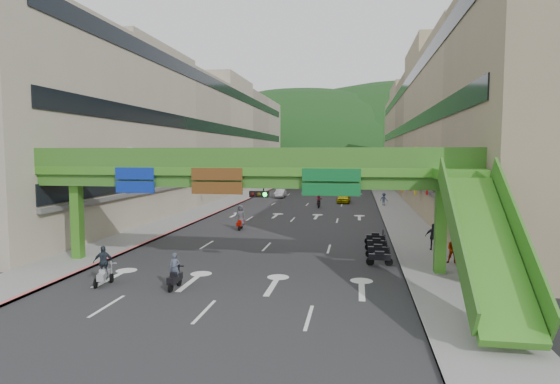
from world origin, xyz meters
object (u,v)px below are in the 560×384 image
at_px(scooter_rider_near, 175,273).
at_px(car_silver, 280,193).
at_px(overpass_near, 260,181).
at_px(scooter_rider_mid, 319,200).
at_px(car_yellow, 344,198).
at_px(pedestrian_red, 454,252).

xyz_separation_m(scooter_rider_near, car_silver, (-2.49, 47.82, -0.20)).
height_order(overpass_near, scooter_rider_mid, overpass_near).
height_order(scooter_rider_mid, car_yellow, scooter_rider_mid).
distance_m(overpass_near, pedestrian_red, 12.42).
distance_m(overpass_near, scooter_rider_mid, 31.50).
bearing_deg(scooter_rider_near, overpass_near, 51.64).
distance_m(overpass_near, scooter_rider_near, 7.09).
xyz_separation_m(car_silver, car_yellow, (9.69, -5.81, 0.08)).
bearing_deg(pedestrian_red, car_silver, 123.93).
bearing_deg(car_silver, overpass_near, -82.45).
xyz_separation_m(overpass_near, pedestrian_red, (11.27, 2.90, -4.35)).
xyz_separation_m(scooter_rider_near, pedestrian_red, (14.73, 7.28, 0.03)).
xyz_separation_m(overpass_near, car_yellow, (3.74, 37.63, -4.49)).
xyz_separation_m(scooter_rider_mid, car_yellow, (2.86, 6.43, -0.26)).
xyz_separation_m(scooter_rider_near, scooter_rider_mid, (4.34, 35.58, 0.15)).
height_order(car_silver, car_yellow, car_yellow).
bearing_deg(scooter_rider_mid, car_silver, 119.16).
xyz_separation_m(overpass_near, scooter_rider_near, (-3.47, -4.38, -4.37)).
height_order(overpass_near, car_yellow, overpass_near).
distance_m(scooter_rider_near, car_silver, 47.89).
bearing_deg(overpass_near, pedestrian_red, 14.45).
relative_size(overpass_near, scooter_rider_near, 15.27).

